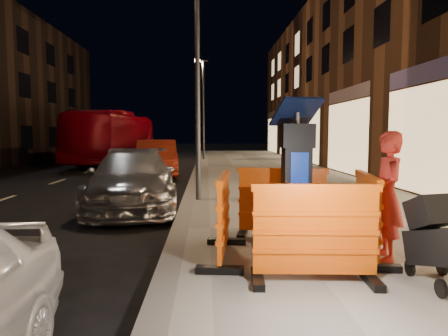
{
  "coord_description": "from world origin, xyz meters",
  "views": [
    {
      "loc": [
        0.47,
        -6.71,
        1.78
      ],
      "look_at": [
        0.8,
        1.0,
        1.1
      ],
      "focal_mm": 32.0,
      "sensor_mm": 36.0,
      "label": 1
    }
  ],
  "objects_px": {
    "parking_kiosk": "(296,183)",
    "stroller": "(442,242)",
    "barrier_front": "(315,234)",
    "barrier_back": "(282,203)",
    "car_red": "(157,176)",
    "barrier_bldgside": "(367,215)",
    "car_silver": "(134,208)",
    "man": "(387,196)",
    "barrier_kerbside": "(224,216)",
    "bus_doubledecker": "(116,163)"
  },
  "relations": [
    {
      "from": "car_silver",
      "to": "man",
      "type": "distance_m",
      "value": 6.16
    },
    {
      "from": "barrier_front",
      "to": "car_red",
      "type": "height_order",
      "value": "barrier_front"
    },
    {
      "from": "car_red",
      "to": "stroller",
      "type": "distance_m",
      "value": 13.31
    },
    {
      "from": "barrier_back",
      "to": "car_silver",
      "type": "xyz_separation_m",
      "value": [
        -2.92,
        3.42,
        -0.69
      ]
    },
    {
      "from": "barrier_back",
      "to": "car_red",
      "type": "height_order",
      "value": "barrier_back"
    },
    {
      "from": "parking_kiosk",
      "to": "stroller",
      "type": "relative_size",
      "value": 2.09
    },
    {
      "from": "barrier_kerbside",
      "to": "barrier_bldgside",
      "type": "xyz_separation_m",
      "value": [
        1.9,
        0.0,
        0.0
      ]
    },
    {
      "from": "parking_kiosk",
      "to": "bus_doubledecker",
      "type": "xyz_separation_m",
      "value": [
        -6.55,
        18.57,
        -1.13
      ]
    },
    {
      "from": "barrier_front",
      "to": "car_red",
      "type": "xyz_separation_m",
      "value": [
        -3.25,
        12.37,
        -0.69
      ]
    },
    {
      "from": "bus_doubledecker",
      "to": "barrier_kerbside",
      "type": "bearing_deg",
      "value": -70.48
    },
    {
      "from": "barrier_bldgside",
      "to": "stroller",
      "type": "relative_size",
      "value": 1.49
    },
    {
      "from": "barrier_back",
      "to": "stroller",
      "type": "distance_m",
      "value": 2.42
    },
    {
      "from": "barrier_front",
      "to": "barrier_back",
      "type": "relative_size",
      "value": 1.0
    },
    {
      "from": "barrier_kerbside",
      "to": "stroller",
      "type": "distance_m",
      "value": 2.52
    },
    {
      "from": "barrier_back",
      "to": "bus_doubledecker",
      "type": "xyz_separation_m",
      "value": [
        -6.55,
        17.62,
        -0.69
      ]
    },
    {
      "from": "car_red",
      "to": "stroller",
      "type": "relative_size",
      "value": 4.84
    },
    {
      "from": "barrier_front",
      "to": "barrier_kerbside",
      "type": "relative_size",
      "value": 1.0
    },
    {
      "from": "car_red",
      "to": "bus_doubledecker",
      "type": "bearing_deg",
      "value": 107.41
    },
    {
      "from": "car_silver",
      "to": "man",
      "type": "relative_size",
      "value": 2.86
    },
    {
      "from": "parking_kiosk",
      "to": "stroller",
      "type": "xyz_separation_m",
      "value": [
        1.34,
        -1.06,
        -0.51
      ]
    },
    {
      "from": "car_red",
      "to": "stroller",
      "type": "height_order",
      "value": "stroller"
    },
    {
      "from": "car_red",
      "to": "bus_doubledecker",
      "type": "height_order",
      "value": "bus_doubledecker"
    },
    {
      "from": "barrier_front",
      "to": "man",
      "type": "xyz_separation_m",
      "value": [
        1.14,
        0.79,
        0.28
      ]
    },
    {
      "from": "barrier_kerbside",
      "to": "car_red",
      "type": "height_order",
      "value": "barrier_kerbside"
    },
    {
      "from": "barrier_front",
      "to": "bus_doubledecker",
      "type": "xyz_separation_m",
      "value": [
        -6.55,
        19.52,
        -0.69
      ]
    },
    {
      "from": "barrier_kerbside",
      "to": "stroller",
      "type": "bearing_deg",
      "value": -108.45
    },
    {
      "from": "barrier_front",
      "to": "car_silver",
      "type": "bearing_deg",
      "value": 122.28
    },
    {
      "from": "barrier_kerbside",
      "to": "car_silver",
      "type": "xyz_separation_m",
      "value": [
        -1.97,
        4.37,
        -0.69
      ]
    },
    {
      "from": "barrier_front",
      "to": "barrier_back",
      "type": "xyz_separation_m",
      "value": [
        0.0,
        1.9,
        0.0
      ]
    },
    {
      "from": "parking_kiosk",
      "to": "man",
      "type": "bearing_deg",
      "value": 0.27
    },
    {
      "from": "barrier_kerbside",
      "to": "car_silver",
      "type": "relative_size",
      "value": 0.29
    },
    {
      "from": "barrier_back",
      "to": "stroller",
      "type": "bearing_deg",
      "value": -44.92
    },
    {
      "from": "barrier_front",
      "to": "car_red",
      "type": "relative_size",
      "value": 0.31
    },
    {
      "from": "car_red",
      "to": "bus_doubledecker",
      "type": "distance_m",
      "value": 7.87
    },
    {
      "from": "barrier_front",
      "to": "car_silver",
      "type": "relative_size",
      "value": 0.29
    },
    {
      "from": "barrier_kerbside",
      "to": "barrier_back",
      "type": "bearing_deg",
      "value": -38.49
    },
    {
      "from": "car_red",
      "to": "bus_doubledecker",
      "type": "xyz_separation_m",
      "value": [
        -3.3,
        7.15,
        0.0
      ]
    },
    {
      "from": "car_red",
      "to": "stroller",
      "type": "xyz_separation_m",
      "value": [
        4.59,
        -12.48,
        0.62
      ]
    },
    {
      "from": "barrier_front",
      "to": "barrier_kerbside",
      "type": "bearing_deg",
      "value": 138.51
    },
    {
      "from": "bus_doubledecker",
      "to": "car_silver",
      "type": "bearing_deg",
      "value": -72.92
    },
    {
      "from": "stroller",
      "to": "barrier_bldgside",
      "type": "bearing_deg",
      "value": 96.13
    },
    {
      "from": "parking_kiosk",
      "to": "barrier_back",
      "type": "xyz_separation_m",
      "value": [
        0.0,
        0.95,
        -0.43
      ]
    },
    {
      "from": "barrier_bldgside",
      "to": "barrier_front",
      "type": "bearing_deg",
      "value": 145.51
    },
    {
      "from": "parking_kiosk",
      "to": "car_silver",
      "type": "xyz_separation_m",
      "value": [
        -2.92,
        4.37,
        -1.13
      ]
    },
    {
      "from": "parking_kiosk",
      "to": "barrier_bldgside",
      "type": "relative_size",
      "value": 1.4
    },
    {
      "from": "man",
      "to": "stroller",
      "type": "distance_m",
      "value": 0.99
    },
    {
      "from": "car_silver",
      "to": "stroller",
      "type": "bearing_deg",
      "value": -58.64
    },
    {
      "from": "barrier_kerbside",
      "to": "man",
      "type": "height_order",
      "value": "man"
    },
    {
      "from": "barrier_back",
      "to": "man",
      "type": "relative_size",
      "value": 0.84
    },
    {
      "from": "car_red",
      "to": "barrier_bldgside",
      "type": "bearing_deg",
      "value": -77.14
    }
  ]
}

